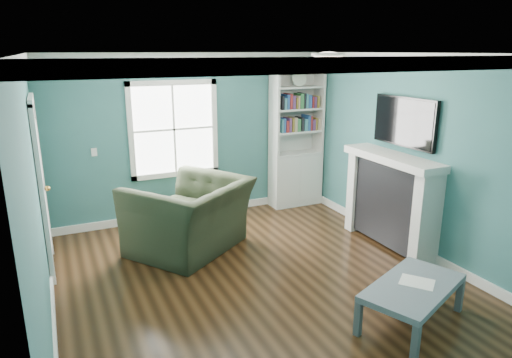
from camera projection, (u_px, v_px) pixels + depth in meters
name	position (u px, v px, depth m)	size (l,w,h in m)	color
floor	(259.00, 281.00, 5.40)	(5.00, 5.00, 0.00)	black
room_walls	(260.00, 150.00, 4.97)	(5.00, 5.00, 5.00)	#326567
trim	(260.00, 180.00, 5.06)	(4.50, 5.00, 2.60)	white
window	(174.00, 129.00, 7.06)	(1.40, 0.06, 1.50)	white
bookshelf	(296.00, 153.00, 7.87)	(0.90, 0.35, 2.31)	silver
fireplace	(391.00, 202.00, 6.24)	(0.44, 1.58, 1.30)	black
tv	(405.00, 122.00, 5.99)	(0.06, 1.10, 0.65)	black
door	(41.00, 186.00, 5.44)	(0.12, 0.98, 2.17)	silver
ceiling_fixture	(328.00, 58.00, 5.15)	(0.38, 0.38, 0.15)	white
light_switch	(94.00, 152.00, 6.64)	(0.08, 0.01, 0.12)	white
recliner	(189.00, 205.00, 6.09)	(1.47, 0.95, 1.28)	#242C1C
coffee_table	(413.00, 290.00, 4.48)	(1.30, 1.03, 0.42)	#4A5359
paper_sheet	(417.00, 282.00, 4.51)	(0.25, 0.32, 0.00)	white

